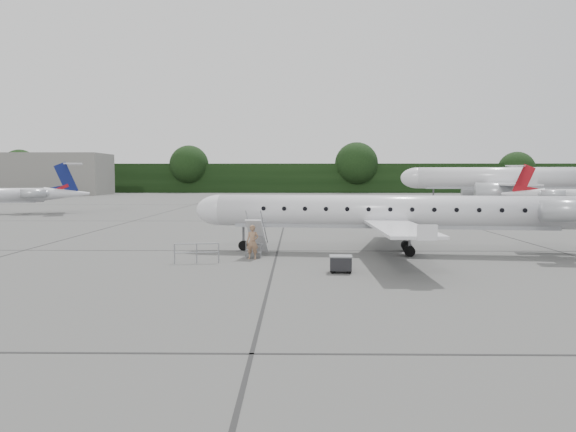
# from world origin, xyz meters

# --- Properties ---
(ground) EXTENTS (320.00, 320.00, 0.00)m
(ground) POSITION_xyz_m (0.00, 0.00, 0.00)
(ground) COLOR #5B5B58
(ground) RESTS_ON ground
(treeline) EXTENTS (260.00, 4.00, 8.00)m
(treeline) POSITION_xyz_m (0.00, 130.00, 4.00)
(treeline) COLOR black
(treeline) RESTS_ON ground
(terminal_building) EXTENTS (40.00, 14.00, 10.00)m
(terminal_building) POSITION_xyz_m (-70.00, 110.00, 5.00)
(terminal_building) COLOR slate
(terminal_building) RESTS_ON ground
(main_regional_jet) EXTENTS (27.74, 21.45, 6.59)m
(main_regional_jet) POSITION_xyz_m (1.82, 6.28, 3.30)
(main_regional_jet) COLOR silver
(main_regional_jet) RESTS_ON ground
(airstair) EXTENTS (1.11, 2.34, 2.07)m
(airstair) POSITION_xyz_m (-5.80, 5.09, 1.03)
(airstair) COLOR silver
(airstair) RESTS_ON ground
(passenger) EXTENTS (0.73, 0.55, 1.82)m
(passenger) POSITION_xyz_m (-5.96, 3.82, 0.91)
(passenger) COLOR #8E694D
(passenger) RESTS_ON ground
(safety_railing) EXTENTS (2.19, 0.36, 1.00)m
(safety_railing) POSITION_xyz_m (-8.66, 2.29, 0.50)
(safety_railing) COLOR gray
(safety_railing) RESTS_ON ground
(baggage_cart) EXTENTS (1.01, 0.84, 0.84)m
(baggage_cart) POSITION_xyz_m (-1.61, -0.36, 0.42)
(baggage_cart) COLOR black
(baggage_cart) RESTS_ON ground
(bg_narrowbody) EXTENTS (35.27, 27.66, 11.57)m
(bg_narrowbody) POSITION_xyz_m (27.51, 59.39, 5.79)
(bg_narrowbody) COLOR silver
(bg_narrowbody) RESTS_ON ground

